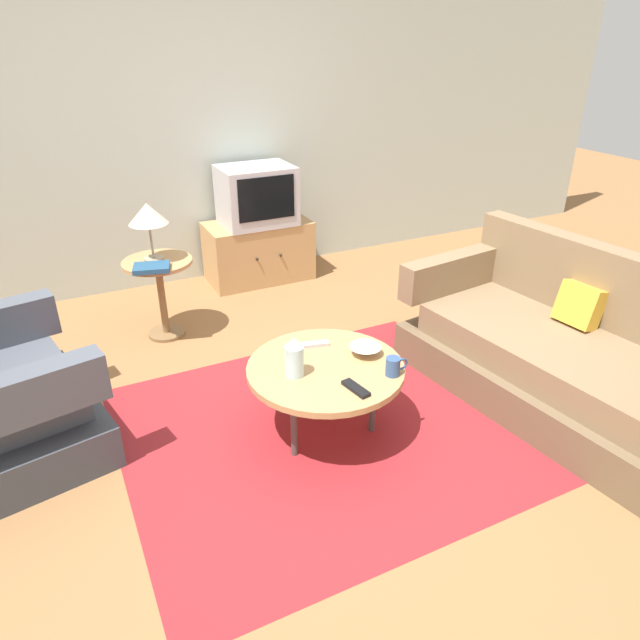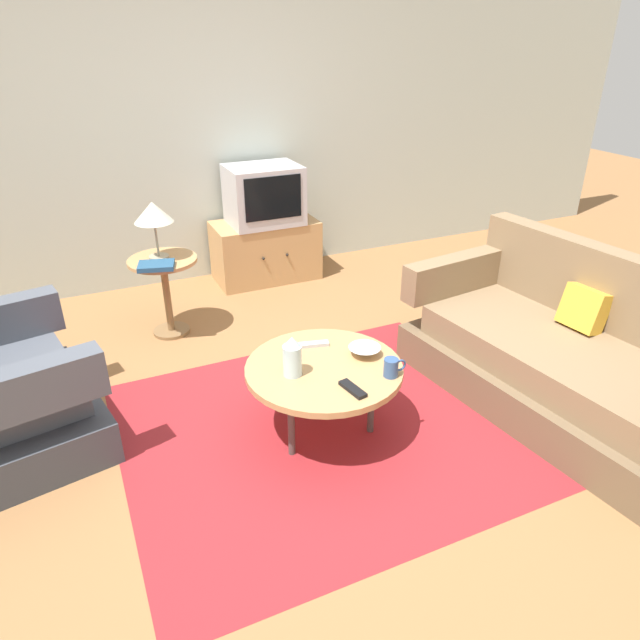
# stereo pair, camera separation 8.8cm
# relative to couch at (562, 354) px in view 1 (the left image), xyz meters

# --- Properties ---
(ground_plane) EXTENTS (16.00, 16.00, 0.00)m
(ground_plane) POSITION_rel_couch_xyz_m (-1.43, 0.40, -0.29)
(ground_plane) COLOR olive
(back_wall) EXTENTS (9.00, 0.12, 2.70)m
(back_wall) POSITION_rel_couch_xyz_m (-1.43, 2.84, 1.06)
(back_wall) COLOR #B2BCB2
(back_wall) RESTS_ON ground
(area_rug) EXTENTS (2.14, 1.89, 0.00)m
(area_rug) POSITION_rel_couch_xyz_m (-1.38, 0.32, -0.29)
(area_rug) COLOR maroon
(area_rug) RESTS_ON ground
(couch) EXTENTS (1.09, 1.90, 0.87)m
(couch) POSITION_rel_couch_xyz_m (0.00, 0.00, 0.00)
(couch) COLOR brown
(couch) RESTS_ON ground
(coffee_table) EXTENTS (0.83, 0.83, 0.42)m
(coffee_table) POSITION_rel_couch_xyz_m (-1.38, 0.32, 0.10)
(coffee_table) COLOR tan
(coffee_table) RESTS_ON ground
(side_table) EXTENTS (0.47, 0.47, 0.57)m
(side_table) POSITION_rel_couch_xyz_m (-1.92, 1.82, 0.12)
(side_table) COLOR tan
(side_table) RESTS_ON ground
(tv_stand) EXTENTS (0.88, 0.49, 0.51)m
(tv_stand) POSITION_rel_couch_xyz_m (-0.93, 2.50, -0.04)
(tv_stand) COLOR tan
(tv_stand) RESTS_ON ground
(television) EXTENTS (0.59, 0.46, 0.48)m
(television) POSITION_rel_couch_xyz_m (-0.93, 2.48, 0.46)
(television) COLOR #B7B7BC
(television) RESTS_ON tv_stand
(table_lamp) EXTENTS (0.26, 0.26, 0.40)m
(table_lamp) POSITION_rel_couch_xyz_m (-1.93, 1.83, 0.60)
(table_lamp) COLOR #9E937A
(table_lamp) RESTS_ON side_table
(vase) EXTENTS (0.10, 0.10, 0.22)m
(vase) POSITION_rel_couch_xyz_m (-1.56, 0.31, 0.23)
(vase) COLOR silver
(vase) RESTS_ON coffee_table
(mug) EXTENTS (0.13, 0.07, 0.10)m
(mug) POSITION_rel_couch_xyz_m (-1.11, 0.09, 0.17)
(mug) COLOR #335184
(mug) RESTS_ON coffee_table
(bowl) EXTENTS (0.17, 0.17, 0.05)m
(bowl) POSITION_rel_couch_xyz_m (-1.14, 0.32, 0.15)
(bowl) COLOR silver
(bowl) RESTS_ON coffee_table
(tv_remote_dark) EXTENTS (0.08, 0.17, 0.02)m
(tv_remote_dark) POSITION_rel_couch_xyz_m (-1.35, 0.05, 0.13)
(tv_remote_dark) COLOR black
(tv_remote_dark) RESTS_ON coffee_table
(tv_remote_silver) EXTENTS (0.18, 0.08, 0.02)m
(tv_remote_silver) POSITION_rel_couch_xyz_m (-1.35, 0.53, 0.13)
(tv_remote_silver) COLOR #B2B2B7
(tv_remote_silver) RESTS_ON coffee_table
(book) EXTENTS (0.27, 0.22, 0.03)m
(book) POSITION_rel_couch_xyz_m (-1.98, 1.66, 0.30)
(book) COLOR navy
(book) RESTS_ON side_table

